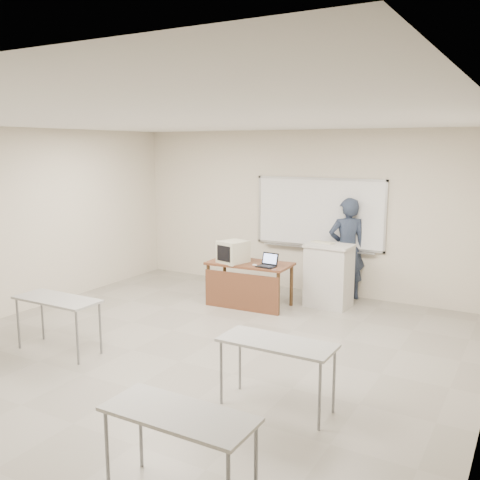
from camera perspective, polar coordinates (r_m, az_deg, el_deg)
The scene contains 10 objects.
floor at distance 7.00m, azimuth -6.45°, elevation -12.79°, with size 7.00×8.00×0.01m, color gray.
whiteboard at distance 9.91m, azimuth 8.43°, elevation 2.79°, with size 2.48×0.10×1.31m.
student_desks at distance 5.80m, azimuth -14.56°, elevation -10.81°, with size 4.40×2.20×0.73m.
instructor_desk at distance 9.04m, azimuth 0.71°, elevation -3.84°, with size 1.42×0.71×0.75m.
podium at distance 9.19m, azimuth 9.45°, elevation -3.76°, with size 0.76×0.56×1.07m.
crt_monitor at distance 9.07m, azimuth -0.71°, elevation -1.26°, with size 0.41×0.45×0.38m.
laptop at distance 8.79m, azimuth 2.95°, elevation -2.50°, with size 0.29×0.27×0.22m.
mouse at distance 8.82m, azimuth 1.57°, elevation -2.68°, with size 0.09×0.06×0.03m, color #AAADB1.
keyboard at distance 9.21m, azimuth 8.85°, elevation -0.25°, with size 0.40×0.13×0.02m, color #B8B59B.
presenter at distance 9.67m, azimuth 11.34°, elevation -0.91°, with size 0.66×0.44×1.82m, color black.
Camera 1 is at (3.83, -5.21, 2.69)m, focal length 40.00 mm.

